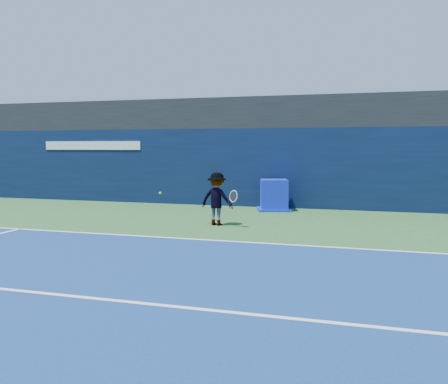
# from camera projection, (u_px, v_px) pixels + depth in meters

# --- Properties ---
(ground) EXTENTS (80.00, 80.00, 0.00)m
(ground) POSITION_uv_depth(u_px,v_px,m) (129.00, 267.00, 9.61)
(ground) COLOR #295D29
(ground) RESTS_ON ground
(baseline) EXTENTS (24.00, 0.10, 0.01)m
(baseline) POSITION_uv_depth(u_px,v_px,m) (186.00, 239.00, 12.46)
(baseline) COLOR white
(baseline) RESTS_ON ground
(service_line) EXTENTS (24.00, 0.10, 0.01)m
(service_line) POSITION_uv_depth(u_px,v_px,m) (68.00, 296.00, 7.70)
(service_line) COLOR white
(service_line) RESTS_ON ground
(stadium_band) EXTENTS (36.00, 3.00, 1.20)m
(stadium_band) POSITION_uv_depth(u_px,v_px,m) (263.00, 115.00, 20.22)
(stadium_band) COLOR black
(stadium_band) RESTS_ON back_wall_assembly
(back_wall_assembly) EXTENTS (36.00, 1.03, 3.00)m
(back_wall_assembly) POSITION_uv_depth(u_px,v_px,m) (256.00, 167.00, 19.46)
(back_wall_assembly) COLOR #091634
(back_wall_assembly) RESTS_ON ground
(equipment_cart) EXTENTS (1.47, 1.47, 1.12)m
(equipment_cart) POSITION_uv_depth(u_px,v_px,m) (274.00, 196.00, 18.06)
(equipment_cart) COLOR #0E1EC6
(equipment_cart) RESTS_ON ground
(tennis_player) EXTENTS (1.26, 0.72, 1.55)m
(tennis_player) POSITION_uv_depth(u_px,v_px,m) (217.00, 199.00, 14.63)
(tennis_player) COLOR white
(tennis_player) RESTS_ON ground
(tennis_ball) EXTENTS (0.06, 0.06, 0.06)m
(tennis_ball) POSITION_uv_depth(u_px,v_px,m) (160.00, 193.00, 15.04)
(tennis_ball) COLOR #CFEE1A
(tennis_ball) RESTS_ON ground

